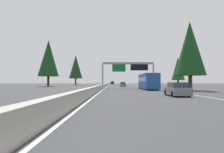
{
  "coord_description": "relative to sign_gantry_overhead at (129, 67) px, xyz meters",
  "views": [
    {
      "loc": [
        -1.1,
        -2.16,
        1.51
      ],
      "look_at": [
        65.13,
        -1.94,
        3.18
      ],
      "focal_mm": 34.45,
      "sensor_mm": 36.0,
      "label": 1
    }
  ],
  "objects": [
    {
      "name": "bus_mid_center",
      "position": [
        -8.84,
        -3.21,
        -3.29
      ],
      "size": [
        11.5,
        2.55,
        3.1
      ],
      "color": "#1E4793",
      "rests_on": "ground"
    },
    {
      "name": "shoulder_stripe_right",
      "position": [
        19.23,
        -5.48,
        -5.0
      ],
      "size": [
        160.0,
        0.16,
        0.01
      ],
      "primitive_type": "cube",
      "color": "silver",
      "rests_on": "ground"
    },
    {
      "name": "ground_plane",
      "position": [
        9.23,
        6.04,
        -5.0
      ],
      "size": [
        320.0,
        320.0,
        0.0
      ],
      "primitive_type": "plane",
      "color": "#38383A"
    },
    {
      "name": "sign_gantry_overhead",
      "position": [
        0.0,
        0.0,
        0.0
      ],
      "size": [
        0.5,
        12.68,
        6.29
      ],
      "color": "gray",
      "rests_on": "ground"
    },
    {
      "name": "conifer_right_mid",
      "position": [
        16.3,
        -16.89,
        0.73
      ],
      "size": [
        4.16,
        4.16,
        9.44
      ],
      "color": "#4C3823",
      "rests_on": "ground"
    },
    {
      "name": "conifer_left_mid",
      "position": [
        18.1,
        24.94,
        4.29
      ],
      "size": [
        6.72,
        6.72,
        15.28
      ],
      "color": "#4C3823",
      "rests_on": "ground"
    },
    {
      "name": "sedan_distant_b",
      "position": [
        18.48,
        0.58,
        -4.32
      ],
      "size": [
        4.4,
        1.8,
        1.47
      ],
      "color": "slate",
      "rests_on": "ground"
    },
    {
      "name": "pickup_distant_a",
      "position": [
        77.03,
        4.08,
        -4.09
      ],
      "size": [
        5.6,
        2.0,
        1.86
      ],
      "color": "black",
      "rests_on": "ground"
    },
    {
      "name": "shoulder_stripe_median",
      "position": [
        19.23,
        5.79,
        -5.0
      ],
      "size": [
        160.0,
        0.16,
        0.01
      ],
      "primitive_type": "cube",
      "color": "silver",
      "rests_on": "ground"
    },
    {
      "name": "median_barrier",
      "position": [
        29.23,
        6.34,
        -4.55
      ],
      "size": [
        180.0,
        0.56,
        0.9
      ],
      "primitive_type": "cube",
      "color": "#9E9B93",
      "rests_on": "ground"
    },
    {
      "name": "conifer_right_near",
      "position": [
        -14.76,
        -9.52,
        2.32
      ],
      "size": [
        5.3,
        5.3,
        12.05
      ],
      "color": "#4C3823",
      "rests_on": "ground"
    },
    {
      "name": "conifer_left_far",
      "position": [
        53.76,
        22.13,
        3.95
      ],
      "size": [
        6.48,
        6.48,
        14.73
      ],
      "color": "#4C3823",
      "rests_on": "ground"
    },
    {
      "name": "sedan_near_right",
      "position": [
        -29.07,
        -2.94,
        -4.32
      ],
      "size": [
        4.4,
        1.8,
        1.47
      ],
      "color": "slate",
      "rests_on": "ground"
    }
  ]
}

